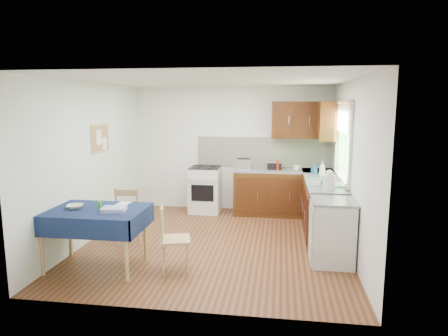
# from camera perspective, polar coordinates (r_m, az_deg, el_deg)

# --- Properties ---
(floor) EXTENTS (4.20, 4.20, 0.00)m
(floor) POSITION_cam_1_polar(r_m,az_deg,el_deg) (6.37, -1.25, -10.67)
(floor) COLOR #462912
(floor) RESTS_ON ground
(ceiling) EXTENTS (4.00, 4.20, 0.02)m
(ceiling) POSITION_cam_1_polar(r_m,az_deg,el_deg) (5.99, -1.33, 12.42)
(ceiling) COLOR silver
(ceiling) RESTS_ON wall_back
(wall_back) EXTENTS (4.00, 0.02, 2.50)m
(wall_back) POSITION_cam_1_polar(r_m,az_deg,el_deg) (8.12, 1.15, 2.75)
(wall_back) COLOR silver
(wall_back) RESTS_ON ground
(wall_front) EXTENTS (4.00, 0.02, 2.50)m
(wall_front) POSITION_cam_1_polar(r_m,az_deg,el_deg) (4.03, -6.19, -3.96)
(wall_front) COLOR silver
(wall_front) RESTS_ON ground
(wall_left) EXTENTS (0.02, 4.20, 2.50)m
(wall_left) POSITION_cam_1_polar(r_m,az_deg,el_deg) (6.68, -18.47, 0.86)
(wall_left) COLOR silver
(wall_left) RESTS_ON ground
(wall_right) EXTENTS (0.02, 4.20, 2.50)m
(wall_right) POSITION_cam_1_polar(r_m,az_deg,el_deg) (6.06, 17.71, 0.09)
(wall_right) COLOR silver
(wall_right) RESTS_ON ground
(base_cabinets) EXTENTS (1.90, 2.30, 0.86)m
(base_cabinets) POSITION_cam_1_polar(r_m,az_deg,el_deg) (7.38, 10.86, -4.55)
(base_cabinets) COLOR #341809
(base_cabinets) RESTS_ON ground
(worktop_back) EXTENTS (1.90, 0.60, 0.04)m
(worktop_back) POSITION_cam_1_polar(r_m,az_deg,el_deg) (7.81, 8.53, -0.35)
(worktop_back) COLOR slate
(worktop_back) RESTS_ON base_cabinets
(worktop_right) EXTENTS (0.60, 1.70, 0.04)m
(worktop_right) POSITION_cam_1_polar(r_m,az_deg,el_deg) (6.72, 14.13, -2.09)
(worktop_right) COLOR slate
(worktop_right) RESTS_ON base_cabinets
(worktop_corner) EXTENTS (0.60, 0.60, 0.04)m
(worktop_corner) POSITION_cam_1_polar(r_m,az_deg,el_deg) (7.84, 13.28, -0.46)
(worktop_corner) COLOR slate
(worktop_corner) RESTS_ON base_cabinets
(splashback) EXTENTS (2.70, 0.02, 0.60)m
(splashback) POSITION_cam_1_polar(r_m,az_deg,el_deg) (8.05, 5.73, 2.30)
(splashback) COLOR white
(splashback) RESTS_ON wall_back
(upper_cabinets) EXTENTS (1.20, 0.85, 0.70)m
(upper_cabinets) POSITION_cam_1_polar(r_m,az_deg,el_deg) (7.73, 12.25, 6.68)
(upper_cabinets) COLOR #341809
(upper_cabinets) RESTS_ON wall_back
(stove) EXTENTS (0.60, 0.61, 0.92)m
(stove) POSITION_cam_1_polar(r_m,az_deg,el_deg) (8.03, -2.69, -3.06)
(stove) COLOR silver
(stove) RESTS_ON ground
(window) EXTENTS (0.04, 1.48, 1.26)m
(window) POSITION_cam_1_polar(r_m,az_deg,el_deg) (6.70, 16.67, 4.43)
(window) COLOR #285623
(window) RESTS_ON wall_right
(fridge) EXTENTS (0.58, 0.60, 0.89)m
(fridge) POSITION_cam_1_polar(r_m,az_deg,el_deg) (5.67, 15.20, -8.82)
(fridge) COLOR silver
(fridge) RESTS_ON ground
(corkboard) EXTENTS (0.04, 0.62, 0.47)m
(corkboard) POSITION_cam_1_polar(r_m,az_deg,el_deg) (6.89, -17.29, 4.09)
(corkboard) COLOR #A48B52
(corkboard) RESTS_ON wall_left
(dining_table) EXTENTS (1.32, 0.89, 0.80)m
(dining_table) POSITION_cam_1_polar(r_m,az_deg,el_deg) (5.54, -18.01, -6.64)
(dining_table) COLOR #0E1A3B
(dining_table) RESTS_ON ground
(chair_far) EXTENTS (0.44, 0.44, 0.92)m
(chair_far) POSITION_cam_1_polar(r_m,az_deg,el_deg) (6.35, -13.30, -6.39)
(chair_far) COLOR #A48B52
(chair_far) RESTS_ON ground
(chair_near) EXTENTS (0.47, 0.47, 0.87)m
(chair_near) POSITION_cam_1_polar(r_m,az_deg,el_deg) (5.31, -7.47, -9.64)
(chair_near) COLOR #A48B52
(chair_near) RESTS_ON ground
(toaster) EXTENTS (0.29, 0.18, 0.22)m
(toaster) POSITION_cam_1_polar(r_m,az_deg,el_deg) (7.74, 2.84, 0.56)
(toaster) COLOR silver
(toaster) RESTS_ON worktop_back
(sandwich_press) EXTENTS (0.27, 0.24, 0.16)m
(sandwich_press) POSITION_cam_1_polar(r_m,az_deg,el_deg) (7.82, 7.23, 0.42)
(sandwich_press) COLOR black
(sandwich_press) RESTS_ON worktop_back
(sauce_bottle) EXTENTS (0.04, 0.04, 0.20)m
(sauce_bottle) POSITION_cam_1_polar(r_m,az_deg,el_deg) (7.67, 7.68, 0.39)
(sauce_bottle) COLOR red
(sauce_bottle) RESTS_ON worktop_back
(yellow_packet) EXTENTS (0.14, 0.11, 0.15)m
(yellow_packet) POSITION_cam_1_polar(r_m,az_deg,el_deg) (7.95, 7.30, 0.55)
(yellow_packet) COLOR yellow
(yellow_packet) RESTS_ON worktop_back
(dish_rack) EXTENTS (0.46, 0.35, 0.22)m
(dish_rack) POSITION_cam_1_polar(r_m,az_deg,el_deg) (6.45, 14.62, -2.17)
(dish_rack) COLOR gray
(dish_rack) RESTS_ON worktop_right
(kettle) EXTENTS (0.18, 0.18, 0.30)m
(kettle) POSITION_cam_1_polar(r_m,az_deg,el_deg) (6.08, 14.78, -1.81)
(kettle) COLOR silver
(kettle) RESTS_ON worktop_right
(cup) EXTENTS (0.14, 0.14, 0.10)m
(cup) POSITION_cam_1_polar(r_m,az_deg,el_deg) (7.71, 10.32, 0.00)
(cup) COLOR silver
(cup) RESTS_ON worktop_back
(soap_bottle_a) EXTENTS (0.14, 0.14, 0.28)m
(soap_bottle_a) POSITION_cam_1_polar(r_m,az_deg,el_deg) (7.15, 13.83, -0.12)
(soap_bottle_a) COLOR silver
(soap_bottle_a) RESTS_ON worktop_right
(soap_bottle_b) EXTENTS (0.11, 0.11, 0.18)m
(soap_bottle_b) POSITION_cam_1_polar(r_m,az_deg,el_deg) (7.42, 12.77, -0.10)
(soap_bottle_b) COLOR #1B66A1
(soap_bottle_b) RESTS_ON worktop_right
(soap_bottle_c) EXTENTS (0.19, 0.19, 0.17)m
(soap_bottle_c) POSITION_cam_1_polar(r_m,az_deg,el_deg) (6.36, 14.19, -1.76)
(soap_bottle_c) COLOR #258942
(soap_bottle_c) RESTS_ON worktop_right
(plate_bowl) EXTENTS (0.26, 0.26, 0.05)m
(plate_bowl) POSITION_cam_1_polar(r_m,az_deg,el_deg) (5.61, -20.52, -5.19)
(plate_bowl) COLOR beige
(plate_bowl) RESTS_ON dining_table
(book) EXTENTS (0.17, 0.23, 0.02)m
(book) POSITION_cam_1_polar(r_m,az_deg,el_deg) (5.67, -14.94, -4.94)
(book) COLOR white
(book) RESTS_ON dining_table
(spice_jar) EXTENTS (0.05, 0.05, 0.10)m
(spice_jar) POSITION_cam_1_polar(r_m,az_deg,el_deg) (5.51, -17.35, -5.05)
(spice_jar) COLOR green
(spice_jar) RESTS_ON dining_table
(tea_towel) EXTENTS (0.33, 0.28, 0.05)m
(tea_towel) POSITION_cam_1_polar(r_m,az_deg,el_deg) (5.31, -15.46, -5.72)
(tea_towel) COLOR #293596
(tea_towel) RESTS_ON dining_table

